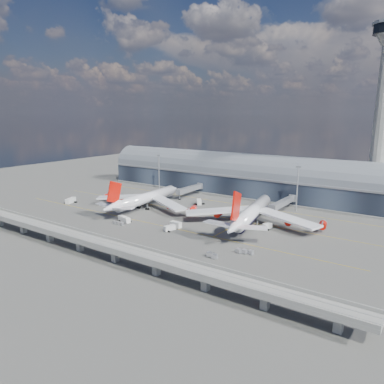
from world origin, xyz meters
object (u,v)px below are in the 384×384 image
Objects in this scene: service_truck_0 at (71,201)px; airliner_right at (252,213)px; control_tower at (382,118)px; service_truck_4 at (267,226)px; floodlight_mast_right at (297,187)px; service_truck_2 at (124,219)px; cargo_train_0 at (118,223)px; floodlight_mast_left at (159,172)px; service_truck_3 at (170,228)px; service_truck_5 at (199,202)px; cargo_train_1 at (245,252)px; service_truck_1 at (176,225)px; cargo_train_2 at (212,255)px; airliner_left at (144,198)px.

airliner_right is at bearing -8.71° from service_truck_0.
service_truck_4 is (-34.66, -68.64, -50.20)m from control_tower.
floodlight_mast_right is 96.45m from service_truck_2.
service_truck_4 is at bearing -55.41° from cargo_train_0.
service_truck_4 is at bearing -22.05° from floodlight_mast_left.
service_truck_3 is 53.06m from service_truck_5.
cargo_train_1 reaches higher than cargo_train_0.
control_tower reaches higher than floodlight_mast_right.
service_truck_1 reaches higher than service_truck_4.
control_tower is 4.01× the size of floodlight_mast_left.
cargo_train_1 is at bearing -79.17° from airliner_right.
airliner_right is at bearing -5.58° from cargo_train_2.
service_truck_4 is (36.93, 23.41, -0.17)m from service_truck_1.
control_tower is 18.44× the size of service_truck_1.
floodlight_mast_right reaches higher than cargo_train_1.
service_truck_1 reaches higher than service_truck_2.
airliner_right is 10.37m from service_truck_4.
service_truck_3 is at bearing -25.59° from service_truck_0.
service_truck_5 is 81.63m from cargo_train_1.
floodlight_mast_right reaches higher than service_truck_5.
service_truck_5 is (46.85, -18.93, -12.01)m from floodlight_mast_left.
service_truck_2 is at bearing -30.41° from service_truck_0.
service_truck_1 is (83.11, -3.00, -0.10)m from service_truck_0.
service_truck_2 is 1.27× the size of cargo_train_0.
floodlight_mast_right is 134.90m from service_truck_0.
cargo_train_1 is at bearing 10.02° from service_truck_3.
service_truck_3 is (83.42, -8.19, -0.34)m from service_truck_0.
cargo_train_2 is at bearing -93.50° from airliner_right.
service_truck_2 is 69.86m from cargo_train_1.
airliner_right is 63.97m from service_truck_2.
service_truck_3 is at bearing -126.24° from control_tower.
airliner_left is at bearing 24.30° from cargo_train_0.
cargo_train_2 is at bearing -93.79° from cargo_train_0.
service_truck_2 is at bearing -160.81° from airliner_right.
service_truck_0 is 1.57× the size of service_truck_4.
control_tower is 92.08m from airliner_right.
airliner_right reaches higher than service_truck_0.
cargo_train_1 is (59.11, -56.28, -0.77)m from service_truck_5.
airliner_left is at bearing -149.07° from floodlight_mast_right.
floodlight_mast_left is at bearing 35.21° from cargo_train_2.
control_tower reaches higher than service_truck_4.
service_truck_3 is 1.11× the size of service_truck_4.
cargo_train_0 is (-98.44, -103.95, -50.85)m from control_tower.
floodlight_mast_left is at bearing 173.48° from service_truck_4.
floodlight_mast_left reaches higher than service_truck_3.
service_truck_4 reaches higher than cargo_train_1.
service_truck_5 is at bearing 60.80° from cargo_train_1.
floodlight_mast_right is 3.82× the size of service_truck_5.
service_truck_4 is (120.05, 20.41, -0.27)m from service_truck_0.
airliner_left is 9.16× the size of cargo_train_1.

